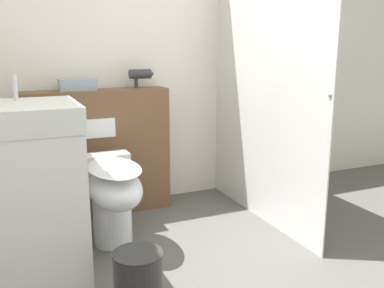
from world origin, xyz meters
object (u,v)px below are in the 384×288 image
object	(u,v)px
toilet	(113,193)
sink_vanity	(26,199)
hair_drier	(141,74)
waste_bin	(138,281)

from	to	relation	value
toilet	sink_vanity	xyz separation A→B (m)	(-0.52, -0.32, 0.14)
hair_drier	toilet	bearing A→B (deg)	-122.47
toilet	hair_drier	bearing A→B (deg)	57.53
hair_drier	waste_bin	size ratio (longest dim) A/B	0.65
sink_vanity	waste_bin	world-z (taller)	sink_vanity
hair_drier	waste_bin	xyz separation A→B (m)	(-0.46, -1.38, -0.91)
toilet	sink_vanity	world-z (taller)	sink_vanity
toilet	hair_drier	world-z (taller)	hair_drier
hair_drier	waste_bin	bearing A→B (deg)	-108.48
sink_vanity	toilet	bearing A→B (deg)	31.38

